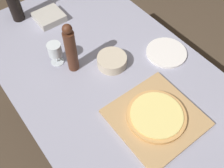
{
  "coord_description": "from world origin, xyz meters",
  "views": [
    {
      "loc": [
        -0.49,
        -0.64,
        1.83
      ],
      "look_at": [
        -0.05,
        -0.07,
        0.84
      ],
      "focal_mm": 42.0,
      "sensor_mm": 36.0,
      "label": 1
    }
  ],
  "objects_px": {
    "pizza": "(156,116)",
    "small_bowl": "(112,61)",
    "wine_bottle": "(13,0)",
    "wine_glass": "(55,51)",
    "pepper_mill": "(71,49)"
  },
  "relations": [
    {
      "from": "pizza",
      "to": "pepper_mill",
      "type": "distance_m",
      "value": 0.51
    },
    {
      "from": "wine_bottle",
      "to": "wine_glass",
      "type": "height_order",
      "value": "wine_bottle"
    },
    {
      "from": "pepper_mill",
      "to": "wine_glass",
      "type": "bearing_deg",
      "value": 119.8
    },
    {
      "from": "pizza",
      "to": "wine_glass",
      "type": "relative_size",
      "value": 2.1
    },
    {
      "from": "pepper_mill",
      "to": "wine_glass",
      "type": "xyz_separation_m",
      "value": [
        -0.05,
        0.08,
        -0.05
      ]
    },
    {
      "from": "pizza",
      "to": "wine_glass",
      "type": "distance_m",
      "value": 0.59
    },
    {
      "from": "pizza",
      "to": "wine_bottle",
      "type": "distance_m",
      "value": 1.02
    },
    {
      "from": "pizza",
      "to": "small_bowl",
      "type": "height_order",
      "value": "small_bowl"
    },
    {
      "from": "wine_bottle",
      "to": "pizza",
      "type": "bearing_deg",
      "value": -79.41
    },
    {
      "from": "small_bowl",
      "to": "pizza",
      "type": "bearing_deg",
      "value": -95.8
    },
    {
      "from": "pepper_mill",
      "to": "pizza",
      "type": "bearing_deg",
      "value": -74.67
    },
    {
      "from": "pizza",
      "to": "wine_bottle",
      "type": "relative_size",
      "value": 0.8
    },
    {
      "from": "pepper_mill",
      "to": "wine_glass",
      "type": "height_order",
      "value": "pepper_mill"
    },
    {
      "from": "pizza",
      "to": "small_bowl",
      "type": "xyz_separation_m",
      "value": [
        0.04,
        0.37,
        -0.0
      ]
    },
    {
      "from": "pizza",
      "to": "small_bowl",
      "type": "relative_size",
      "value": 1.74
    }
  ]
}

